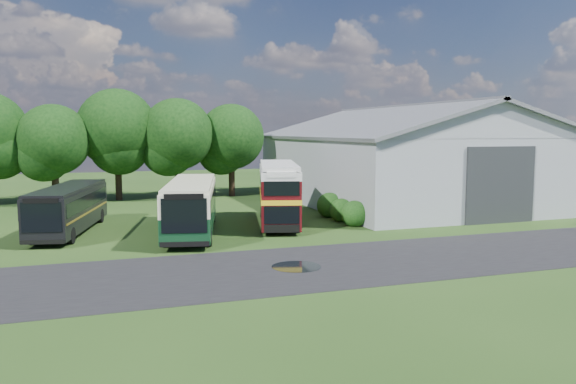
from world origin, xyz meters
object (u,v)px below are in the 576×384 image
object	(u,v)px
bus_dark_single	(69,208)
bus_green_single	(192,205)
storage_shed	(405,153)
bus_maroon_double	(278,194)

from	to	relation	value
bus_dark_single	bus_green_single	bearing A→B (deg)	-7.56
storage_shed	bus_maroon_double	xyz separation A→B (m)	(-13.73, -7.76, -2.20)
bus_dark_single	bus_maroon_double	bearing A→B (deg)	7.51
storage_shed	bus_maroon_double	distance (m)	15.93
storage_shed	bus_dark_single	size ratio (longest dim) A/B	2.43
storage_shed	bus_dark_single	xyz separation A→B (m)	(-26.35, -6.64, -2.70)
storage_shed	bus_green_single	xyz separation A→B (m)	(-19.53, -9.14, -2.53)
bus_green_single	bus_dark_single	distance (m)	7.27
storage_shed	bus_green_single	bearing A→B (deg)	-154.91
bus_green_single	bus_dark_single	bearing A→B (deg)	172.56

